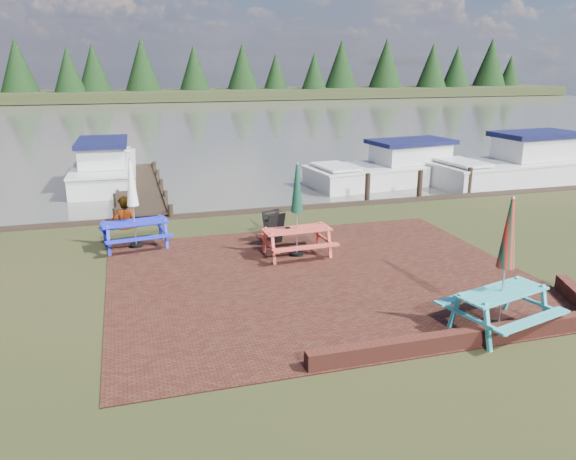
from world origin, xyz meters
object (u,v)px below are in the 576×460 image
at_px(picnic_table_teal, 503,285).
at_px(picnic_table_red, 297,224).
at_px(boat_near, 396,170).
at_px(person, 123,197).
at_px(boat_jetty, 105,169).
at_px(picnic_table_blue, 134,218).
at_px(jetty, 139,187).
at_px(boat_far, 520,167).
at_px(chalkboard, 274,227).

height_order(picnic_table_teal, picnic_table_red, picnic_table_teal).
distance_m(boat_near, person, 11.47).
relative_size(boat_near, person, 3.88).
bearing_deg(picnic_table_teal, person, 112.16).
distance_m(boat_jetty, boat_near, 11.74).
xyz_separation_m(picnic_table_teal, picnic_table_blue, (-6.00, 6.50, -0.04)).
height_order(jetty, boat_near, boat_near).
distance_m(picnic_table_teal, boat_near, 13.38).
bearing_deg(boat_jetty, picnic_table_blue, -83.04).
relative_size(picnic_table_red, picnic_table_blue, 1.01).
bearing_deg(picnic_table_teal, boat_jetty, 98.50).
relative_size(picnic_table_teal, picnic_table_blue, 1.06).
bearing_deg(boat_far, picnic_table_teal, 135.63).
distance_m(picnic_table_teal, chalkboard, 6.37).
bearing_deg(picnic_table_teal, chalkboard, 98.83).
bearing_deg(picnic_table_red, person, 135.17).
bearing_deg(boat_near, boat_jetty, 66.09).
height_order(jetty, person, person).
relative_size(picnic_table_teal, chalkboard, 2.82).
bearing_deg(jetty, boat_far, -8.67).
relative_size(chalkboard, boat_jetty, 0.12).
xyz_separation_m(boat_jetty, boat_far, (16.02, -4.79, 0.07)).
distance_m(chalkboard, jetty, 8.28).
xyz_separation_m(picnic_table_teal, boat_near, (4.35, 12.65, -0.46)).
height_order(chalkboard, boat_near, boat_near).
height_order(picnic_table_blue, boat_near, picnic_table_blue).
bearing_deg(chalkboard, boat_jetty, 92.82).
height_order(picnic_table_teal, boat_jetty, picnic_table_teal).
bearing_deg(picnic_table_blue, boat_near, 22.35).
distance_m(picnic_table_red, jetty, 9.42).
relative_size(boat_jetty, boat_near, 0.96).
bearing_deg(jetty, picnic_table_blue, -92.46).
relative_size(picnic_table_red, boat_far, 0.31).
bearing_deg(chalkboard, picnic_table_blue, 148.63).
xyz_separation_m(picnic_table_blue, boat_near, (10.35, 6.15, -0.42)).
relative_size(jetty, boat_far, 1.22).
height_order(picnic_table_red, boat_near, picnic_table_red).
bearing_deg(picnic_table_red, boat_far, 26.61).
bearing_deg(picnic_table_blue, picnic_table_teal, -55.64).
bearing_deg(jetty, chalkboard, -67.64).
height_order(picnic_table_blue, boat_far, picnic_table_blue).
xyz_separation_m(picnic_table_blue, jetty, (0.30, 6.98, -0.68)).
bearing_deg(picnic_table_red, boat_jetty, 109.30).
bearing_deg(picnic_table_red, picnic_table_blue, 151.63).
height_order(jetty, boat_jetty, boat_jetty).
relative_size(picnic_table_red, person, 1.21).
bearing_deg(boat_jetty, picnic_table_red, -66.10).
relative_size(picnic_table_red, chalkboard, 2.69).
distance_m(jetty, boat_jetty, 2.81).
height_order(picnic_table_blue, chalkboard, picnic_table_blue).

